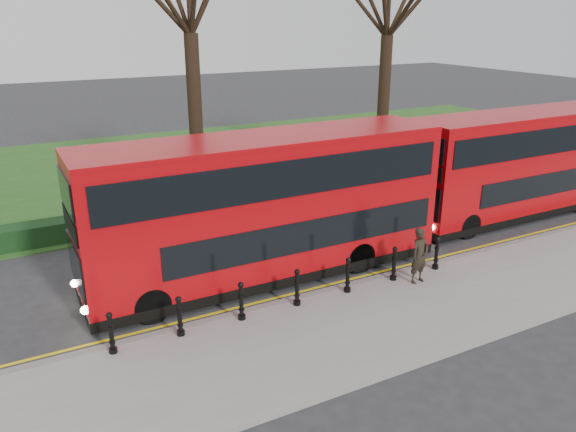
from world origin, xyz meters
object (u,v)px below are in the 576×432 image
bollard_row (297,288)px  pedestrian (420,256)px  bus_lead (266,209)px  bus_rear (523,164)px

bollard_row → pedestrian: pedestrian is taller
pedestrian → bollard_row: bearing=164.6°
bollard_row → bus_lead: (0.20, 2.27, 1.53)m
bus_lead → bus_rear: size_ratio=1.06×
bus_lead → pedestrian: size_ratio=6.49×
pedestrian → bus_rear: bearing=13.6°
bollard_row → bus_rear: (11.52, 2.68, 1.41)m
bollard_row → bus_rear: 11.91m
bus_rear → pedestrian: 8.39m
bus_rear → pedestrian: bus_rear is taller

